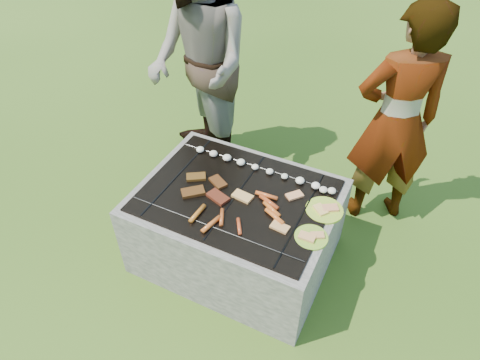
% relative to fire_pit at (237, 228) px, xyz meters
% --- Properties ---
extents(lawn, '(60.00, 60.00, 0.00)m').
position_rel_fire_pit_xyz_m(lawn, '(0.00, 0.00, -0.28)').
color(lawn, '#294B12').
rests_on(lawn, ground).
extents(fire_pit, '(1.30, 1.00, 0.62)m').
position_rel_fire_pit_xyz_m(fire_pit, '(0.00, 0.00, 0.00)').
color(fire_pit, gray).
rests_on(fire_pit, ground).
extents(mushrooms, '(1.06, 0.07, 0.04)m').
position_rel_fire_pit_xyz_m(mushrooms, '(0.07, 0.29, 0.35)').
color(mushrooms, white).
rests_on(mushrooms, fire_pit).
extents(pork_slabs, '(0.39, 0.31, 0.02)m').
position_rel_fire_pit_xyz_m(pork_slabs, '(-0.21, -0.05, 0.34)').
color(pork_slabs, brown).
rests_on(pork_slabs, fire_pit).
extents(sausages, '(0.54, 0.48, 0.03)m').
position_rel_fire_pit_xyz_m(sausages, '(0.12, -0.13, 0.34)').
color(sausages, '#F34928').
rests_on(sausages, fire_pit).
extents(bread_on_grate, '(0.45, 0.40, 0.02)m').
position_rel_fire_pit_xyz_m(bread_on_grate, '(0.21, -0.00, 0.34)').
color(bread_on_grate, '#DCC271').
rests_on(bread_on_grate, fire_pit).
extents(plate_far, '(0.31, 0.31, 0.03)m').
position_rel_fire_pit_xyz_m(plate_far, '(0.56, 0.12, 0.33)').
color(plate_far, yellow).
rests_on(plate_far, fire_pit).
extents(plate_near, '(0.21, 0.21, 0.03)m').
position_rel_fire_pit_xyz_m(plate_near, '(0.56, -0.13, 0.33)').
color(plate_near, gold).
rests_on(plate_near, fire_pit).
extents(cook, '(0.75, 0.68, 1.73)m').
position_rel_fire_pit_xyz_m(cook, '(0.79, 0.91, 0.58)').
color(cook, gray).
rests_on(cook, ground).
extents(bystander, '(1.22, 1.19, 1.98)m').
position_rel_fire_pit_xyz_m(bystander, '(-0.76, 0.83, 0.71)').
color(bystander, gray).
rests_on(bystander, ground).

